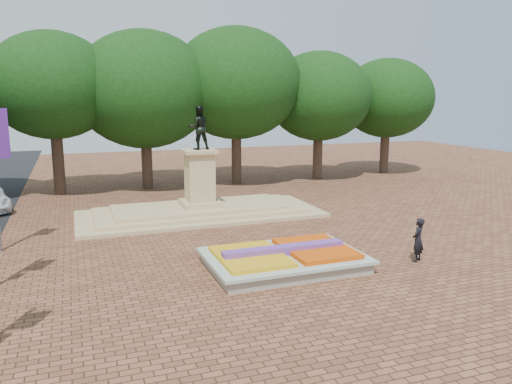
{
  "coord_description": "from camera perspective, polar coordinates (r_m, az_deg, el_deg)",
  "views": [
    {
      "loc": [
        -6.85,
        -19.91,
        6.91
      ],
      "look_at": [
        1.65,
        3.03,
        2.2
      ],
      "focal_mm": 35.0,
      "sensor_mm": 36.0,
      "label": 1
    }
  ],
  "objects": [
    {
      "name": "ground",
      "position": [
        22.16,
        -1.28,
        -7.27
      ],
      "size": [
        90.0,
        90.0,
        0.0
      ],
      "primitive_type": "plane",
      "color": "brown",
      "rests_on": "ground"
    },
    {
      "name": "flower_bed",
      "position": [
        20.63,
        3.27,
        -7.58
      ],
      "size": [
        6.3,
        4.3,
        0.91
      ],
      "color": "gray",
      "rests_on": "ground"
    },
    {
      "name": "monument",
      "position": [
        29.37,
        -6.4,
        -1.02
      ],
      "size": [
        14.0,
        6.0,
        6.4
      ],
      "color": "tan",
      "rests_on": "ground"
    },
    {
      "name": "tree_row_back",
      "position": [
        39.01,
        -6.82,
        10.48
      ],
      "size": [
        44.8,
        8.8,
        10.43
      ],
      "color": "#34241C",
      "rests_on": "ground"
    },
    {
      "name": "pedestrian",
      "position": [
        22.23,
        18.02,
        -5.23
      ],
      "size": [
        0.82,
        0.75,
        1.88
      ],
      "primitive_type": "imported",
      "rotation": [
        0.0,
        0.0,
        3.72
      ],
      "color": "black",
      "rests_on": "ground"
    }
  ]
}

